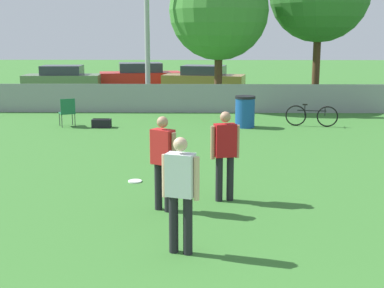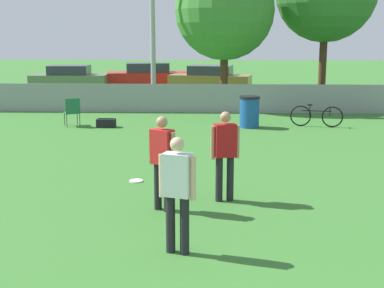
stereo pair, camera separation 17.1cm
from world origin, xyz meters
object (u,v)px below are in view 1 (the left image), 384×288
Objects in this scene: player_defender_red at (225,150)px; gear_bag_sideline at (102,123)px; frisbee_disc at (135,181)px; bicycle_sideline at (312,116)px; folding_chair_sideline at (67,111)px; trash_bin at (245,112)px; player_thrower_red at (163,158)px; parked_car_red at (140,76)px; tree_near_pole at (219,10)px; parked_car_olive at (62,78)px; player_receiver_white at (181,188)px; parked_car_tan at (204,78)px.

player_defender_red is 8.54m from gear_bag_sideline.
bicycle_sideline reaches higher than frisbee_disc.
folding_chair_sideline is 5.79m from trash_bin.
folding_chair_sideline reaches higher than gear_bag_sideline.
player_thrower_red is 2.15m from frisbee_disc.
parked_car_red is at bearing 130.34° from bicycle_sideline.
tree_near_pole reaches higher than player_defender_red.
player_defender_red is at bearing 96.51° from folding_chair_sideline.
tree_near_pole is 10.79m from parked_car_olive.
parked_car_olive is (-6.77, 19.60, -0.28)m from player_thrower_red.
player_defender_red is 1.76× the size of folding_chair_sideline.
trash_bin is (0.98, 7.82, -0.42)m from player_defender_red.
tree_near_pole reaches higher than gear_bag_sideline.
player_receiver_white is at bearing -73.57° from gear_bag_sideline.
player_thrower_red is at bearing -103.73° from trash_bin.
bicycle_sideline is at bearing -60.86° from parked_car_tan.
player_thrower_red is at bearing -68.32° from frisbee_disc.
player_thrower_red reaches higher than parked_car_red.
gear_bag_sideline is 12.10m from parked_car_olive.
tree_near_pole is at bearing 98.56° from trash_bin.
tree_near_pole reaches higher than bicycle_sideline.
player_defender_red is at bearing -91.12° from tree_near_pole.
player_receiver_white is (0.37, -1.82, 0.00)m from player_thrower_red.
frisbee_disc is at bearing 124.84° from player_receiver_white.
player_receiver_white is at bearing -93.61° from tree_near_pole.
frisbee_disc is 7.17m from trash_bin.
gear_bag_sideline is 0.13× the size of parked_car_red.
parked_car_red reaches higher than parked_car_tan.
parked_car_olive is (-11.02, 10.99, 0.30)m from bicycle_sideline.
gear_bag_sideline is at bearing -95.24° from parked_car_tan.
parked_car_olive is 0.86× the size of parked_car_red.
player_thrower_red is at bearing -105.10° from bicycle_sideline.
player_defender_red is 5.73× the size of frisbee_disc.
player_defender_red is 2.72× the size of gear_bag_sideline.
parked_car_olive is 4.30m from parked_car_red.
trash_bin is 0.21× the size of parked_car_red.
parked_car_olive reaches higher than folding_chair_sideline.
player_receiver_white is 2.72× the size of gear_bag_sideline.
folding_chair_sideline is at bearing 179.97° from trash_bin.
tree_near_pole reaches higher than trash_bin.
frisbee_disc is 8.43m from bicycle_sideline.
player_receiver_white is 0.98× the size of bicycle_sideline.
player_receiver_white is 1.61× the size of trash_bin.
gear_bag_sideline is 13.01m from parked_car_red.
frisbee_disc is (-0.72, 1.80, -0.92)m from player_thrower_red.
gear_bag_sideline is 11.75m from parked_car_tan.
trash_bin is at bearing -163.31° from bicycle_sideline.
parked_car_olive is (-7.85, 19.02, -0.28)m from player_defender_red.
player_defender_red reaches higher than folding_chair_sideline.
parked_car_red reaches higher than bicycle_sideline.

